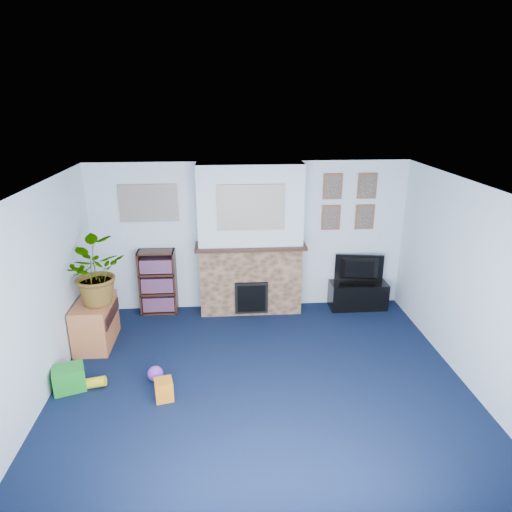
{
  "coord_description": "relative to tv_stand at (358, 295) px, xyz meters",
  "views": [
    {
      "loc": [
        -0.4,
        -4.72,
        3.34
      ],
      "look_at": [
        0.01,
        0.96,
        1.33
      ],
      "focal_mm": 32.0,
      "sensor_mm": 36.0,
      "label": 1
    }
  ],
  "objects": [
    {
      "name": "sideboard",
      "position": [
        -4.02,
        -0.88,
        0.12
      ],
      "size": [
        0.47,
        0.84,
        0.65
      ],
      "primitive_type": "cube",
      "color": "#B26339",
      "rests_on": "ground"
    },
    {
      "name": "portrait_bl",
      "position": [
        -0.48,
        0.2,
        1.27
      ],
      "size": [
        0.3,
        0.03,
        0.4
      ],
      "primitive_type": "cube",
      "color": "brown",
      "rests_on": "wall_back"
    },
    {
      "name": "mantel_teddy",
      "position": [
        -2.25,
        -0.03,
        0.99
      ],
      "size": [
        0.12,
        0.12,
        0.12
      ],
      "primitive_type": "sphere",
      "color": "gray",
      "rests_on": "chimney_breast"
    },
    {
      "name": "portrait_br",
      "position": [
        0.07,
        0.2,
        1.27
      ],
      "size": [
        0.3,
        0.03,
        0.4
      ],
      "primitive_type": "cube",
      "color": "brown",
      "rests_on": "wall_back"
    },
    {
      "name": "portrait_tr",
      "position": [
        0.07,
        0.2,
        1.77
      ],
      "size": [
        0.3,
        0.03,
        0.4
      ],
      "primitive_type": "cube",
      "color": "brown",
      "rests_on": "wall_back"
    },
    {
      "name": "mantel_can",
      "position": [
        -1.07,
        -0.03,
        0.99
      ],
      "size": [
        0.06,
        0.06,
        0.13
      ],
      "primitive_type": "cylinder",
      "color": "orange",
      "rests_on": "chimney_breast"
    },
    {
      "name": "wall_front",
      "position": [
        -1.78,
        -4.28,
        0.97
      ],
      "size": [
        5.0,
        0.04,
        2.4
      ],
      "primitive_type": "cube",
      "color": "silver",
      "rests_on": "ground"
    },
    {
      "name": "television",
      "position": [
        0.0,
        0.02,
        0.44
      ],
      "size": [
        0.79,
        0.23,
        0.45
      ],
      "primitive_type": "imported",
      "rotation": [
        0.0,
        0.0,
        2.98
      ],
      "color": "black",
      "rests_on": "tv_stand"
    },
    {
      "name": "wall_left",
      "position": [
        -4.28,
        -2.03,
        0.97
      ],
      "size": [
        0.04,
        4.5,
        2.4
      ],
      "primitive_type": "cube",
      "color": "silver",
      "rests_on": "ground"
    },
    {
      "name": "collage_main",
      "position": [
        -1.78,
        -0.19,
        1.56
      ],
      "size": [
        1.0,
        0.03,
        0.68
      ],
      "primitive_type": "cube",
      "color": "gray",
      "rests_on": "chimney_breast"
    },
    {
      "name": "tv_stand",
      "position": [
        0.0,
        0.0,
        0.0
      ],
      "size": [
        0.93,
        0.39,
        0.44
      ],
      "primitive_type": "cube",
      "color": "black",
      "rests_on": "ground"
    },
    {
      "name": "toy_tube",
      "position": [
        -3.79,
        -1.95,
        -0.15
      ],
      "size": [
        0.28,
        0.13,
        0.16
      ],
      "primitive_type": "cylinder",
      "rotation": [
        0.0,
        1.43,
        0.0
      ],
      "color": "yellow",
      "rests_on": "ground"
    },
    {
      "name": "mantel_clock",
      "position": [
        -1.75,
        -0.03,
        1.0
      ],
      "size": [
        0.1,
        0.06,
        0.14
      ],
      "primitive_type": "cube",
      "color": "gold",
      "rests_on": "chimney_breast"
    },
    {
      "name": "toy_ball",
      "position": [
        -3.07,
        -1.86,
        -0.13
      ],
      "size": [
        0.19,
        0.19,
        0.19
      ],
      "primitive_type": "sphere",
      "color": "purple",
      "rests_on": "ground"
    },
    {
      "name": "potted_plant",
      "position": [
        -3.97,
        -0.93,
        0.87
      ],
      "size": [
        1.05,
        1.02,
        0.88
      ],
      "primitive_type": "imported",
      "rotation": [
        0.0,
        0.0,
        2.52
      ],
      "color": "#26661E",
      "rests_on": "sideboard"
    },
    {
      "name": "green_crate",
      "position": [
        -4.08,
        -1.95,
        -0.08
      ],
      "size": [
        0.44,
        0.39,
        0.29
      ],
      "primitive_type": "cube",
      "rotation": [
        0.0,
        0.0,
        0.35
      ],
      "color": "#198C26",
      "rests_on": "ground"
    },
    {
      "name": "wall_back",
      "position": [
        -1.78,
        0.22,
        0.97
      ],
      "size": [
        5.0,
        0.04,
        2.4
      ],
      "primitive_type": "cube",
      "color": "silver",
      "rests_on": "ground"
    },
    {
      "name": "portrait_tl",
      "position": [
        -0.48,
        0.2,
        1.77
      ],
      "size": [
        0.3,
        0.03,
        0.4
      ],
      "primitive_type": "cube",
      "color": "brown",
      "rests_on": "wall_back"
    },
    {
      "name": "mantel_candle",
      "position": [
        -1.47,
        -0.03,
        1.01
      ],
      "size": [
        0.05,
        0.05,
        0.15
      ],
      "primitive_type": "cylinder",
      "color": "#B2BFC6",
      "rests_on": "chimney_breast"
    },
    {
      "name": "toy_block",
      "position": [
        -2.92,
        -2.23,
        -0.11
      ],
      "size": [
        0.24,
        0.24,
        0.25
      ],
      "primitive_type": "cube",
      "rotation": [
        0.0,
        0.0,
        0.22
      ],
      "color": "orange",
      "rests_on": "ground"
    },
    {
      "name": "ceiling",
      "position": [
        -1.78,
        -2.03,
        2.17
      ],
      "size": [
        5.0,
        4.5,
        0.01
      ],
      "primitive_type": "cube",
      "color": "white",
      "rests_on": "wall_back"
    },
    {
      "name": "floor",
      "position": [
        -1.78,
        -2.03,
        -0.22
      ],
      "size": [
        5.0,
        4.5,
        0.01
      ],
      "primitive_type": "cube",
      "color": "#0D1632",
      "rests_on": "ground"
    },
    {
      "name": "bookshelf",
      "position": [
        -3.26,
        0.08,
        0.28
      ],
      "size": [
        0.58,
        0.28,
        1.05
      ],
      "color": "black",
      "rests_on": "ground"
    },
    {
      "name": "collage_left",
      "position": [
        -3.33,
        0.21,
        1.55
      ],
      "size": [
        0.9,
        0.03,
        0.58
      ],
      "primitive_type": "cube",
      "color": "gray",
      "rests_on": "wall_back"
    },
    {
      "name": "wall_right",
      "position": [
        0.72,
        -2.03,
        0.97
      ],
      "size": [
        0.04,
        4.5,
        2.4
      ],
      "primitive_type": "cube",
      "color": "silver",
      "rests_on": "ground"
    },
    {
      "name": "chimney_breast",
      "position": [
        -1.78,
        0.02,
        0.96
      ],
      "size": [
        1.72,
        0.5,
        2.4
      ],
      "color": "brown",
      "rests_on": "ground"
    }
  ]
}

